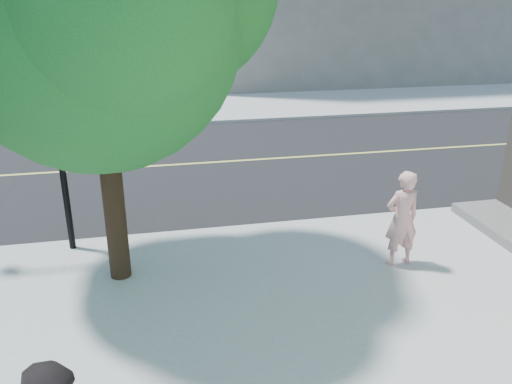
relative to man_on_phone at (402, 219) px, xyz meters
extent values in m
plane|color=black|center=(-6.28, 2.07, -0.94)|extent=(140.00, 140.00, 0.00)
cube|color=black|center=(-6.28, 6.57, -0.94)|extent=(140.00, 9.00, 0.01)
cube|color=#A7A7A7|center=(7.22, 23.57, -0.88)|extent=(29.00, 25.00, 0.12)
imported|color=pink|center=(0.00, 0.00, 0.00)|extent=(0.64, 0.45, 1.65)
cylinder|color=black|center=(-4.56, 0.54, 0.83)|extent=(0.33, 0.33, 3.31)
sphere|color=#1D6E26|center=(-4.56, 0.54, 3.04)|extent=(4.05, 4.05, 4.05)
sphere|color=#1D6E26|center=(-4.20, -0.47, 3.32)|extent=(2.76, 2.76, 2.76)
cylinder|color=black|center=(-5.44, 1.73, 1.11)|extent=(0.11, 0.11, 3.87)
cube|color=white|center=(-5.39, 1.71, 1.58)|extent=(0.51, 0.04, 0.18)
cube|color=navy|center=(-5.39, 1.71, 1.11)|extent=(0.42, 0.04, 0.51)
imported|color=black|center=(-5.44, 1.73, 2.31)|extent=(0.15, 0.18, 0.92)
camera|label=1|loc=(-3.97, -7.27, 3.49)|focal=37.10mm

